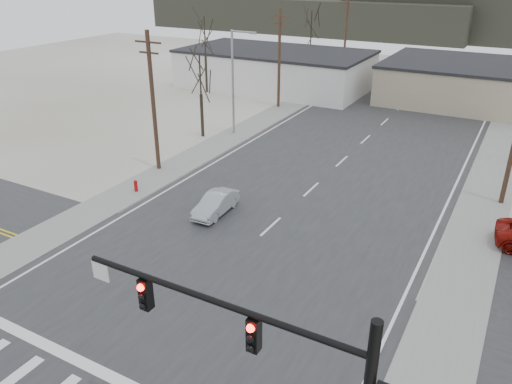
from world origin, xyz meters
TOP-DOWN VIEW (x-y plane):
  - ground at (0.00, 0.00)m, footprint 140.00×140.00m
  - main_road at (0.00, 15.00)m, footprint 18.00×110.00m
  - cross_road at (0.00, 0.00)m, footprint 90.00×10.00m
  - sidewalk_left at (-10.60, 20.00)m, footprint 3.00×90.00m
  - sidewalk_right at (10.60, 20.00)m, footprint 3.00×90.00m
  - traffic_signal_mast at (7.89, -6.20)m, footprint 8.95×0.43m
  - fire_hydrant at (-10.20, 8.00)m, footprint 0.24×0.24m
  - building_left_far at (-16.00, 40.00)m, footprint 22.30×12.30m
  - building_right_far at (10.00, 44.00)m, footprint 26.30×14.30m
  - upole_left_b at (-11.50, 12.00)m, footprint 2.20×0.30m
  - upole_left_c at (-11.50, 32.00)m, footprint 2.20×0.30m
  - upole_left_d at (-11.50, 52.00)m, footprint 2.20×0.30m
  - streetlight_main at (-10.80, 22.00)m, footprint 2.40×0.25m
  - tree_left_near at (-13.00, 20.00)m, footprint 3.30×3.30m
  - tree_left_far at (-14.00, 46.00)m, footprint 3.96×3.96m
  - tree_left_mid at (-22.00, 34.00)m, footprint 3.96×3.96m
  - hill_left at (-35.00, 92.00)m, footprint 70.00×18.00m
  - sedan_crossing at (-3.75, 7.91)m, footprint 1.52×3.90m
  - car_far_a at (4.96, 42.36)m, footprint 2.50×5.42m
  - car_far_b at (0.76, 47.86)m, footprint 2.58×3.95m

SIDE VIEW (x-z plane):
  - ground at x=0.00m, z-range 0.00..0.00m
  - cross_road at x=0.00m, z-range 0.00..0.04m
  - main_road at x=0.00m, z-range 0.00..0.05m
  - sidewalk_left at x=-10.60m, z-range 0.00..0.06m
  - sidewalk_right at x=10.60m, z-range 0.00..0.06m
  - fire_hydrant at x=-10.20m, z-range 0.02..0.89m
  - car_far_b at x=0.76m, z-range 0.05..1.30m
  - sedan_crossing at x=-3.75m, z-range 0.05..1.31m
  - car_far_a at x=4.96m, z-range 0.05..1.58m
  - building_right_far at x=10.00m, z-range 0.00..4.30m
  - building_left_far at x=-16.00m, z-range 0.01..4.51m
  - hill_left at x=-35.00m, z-range 0.00..7.00m
  - traffic_signal_mast at x=7.89m, z-range 1.07..8.27m
  - streetlight_main at x=-10.80m, z-range 0.59..9.59m
  - upole_left_b at x=-11.50m, z-range 0.22..10.22m
  - upole_left_c at x=-11.50m, z-range 0.22..10.22m
  - upole_left_d at x=-11.50m, z-range 0.22..10.22m
  - tree_left_near at x=-13.00m, z-range 1.55..8.90m
  - tree_left_far at x=-14.00m, z-range 1.87..10.69m
  - tree_left_mid at x=-22.00m, z-range 1.87..10.69m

